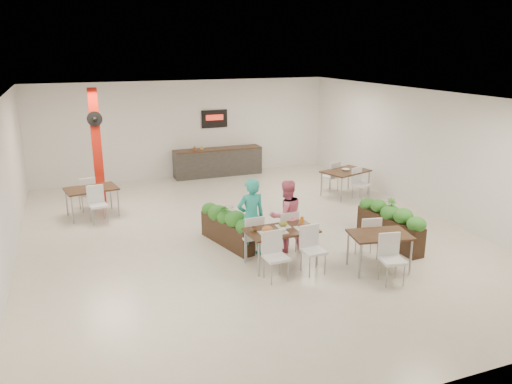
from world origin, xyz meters
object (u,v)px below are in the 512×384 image
service_counter (218,161)px  planter_left (227,224)px  side_table_a (92,192)px  side_table_c (380,240)px  red_column (97,146)px  diner_man (251,218)px  planter_right (390,222)px  main_table (281,235)px  side_table_b (346,174)px  diner_woman (286,216)px

service_counter → planter_left: bearing=-105.2°
side_table_a → side_table_c: (5.03, -5.45, -0.01)m
red_column → side_table_c: bearing=-53.9°
diner_man → planter_right: size_ratio=0.83×
planter_right → side_table_a: bearing=143.9°
service_counter → side_table_a: (-4.29, -2.92, 0.14)m
red_column → main_table: 6.45m
planter_left → side_table_b: bearing=28.6°
side_table_c → service_counter: bearing=105.9°
diner_man → side_table_b: size_ratio=1.01×
diner_woman → side_table_a: 5.39m
main_table → planter_left: (-0.69, 1.39, -0.14)m
service_counter → diner_man: service_counter is taller
side_table_b → side_table_c: size_ratio=1.00×
side_table_a → service_counter: bearing=24.6°
main_table → diner_woman: bearing=58.0°
planter_left → side_table_c: size_ratio=1.08×
service_counter → main_table: (-0.96, -7.46, 0.14)m
diner_man → diner_woman: bearing=177.7°
diner_woman → side_table_b: diner_woman is taller
diner_woman → service_counter: bearing=-96.9°
red_column → side_table_b: bearing=-14.6°
diner_man → planter_right: bearing=168.3°
service_counter → side_table_a: service_counter is taller
planter_right → side_table_c: planter_right is taller
side_table_b → diner_man: bearing=-161.1°
planter_right → side_table_a: 7.47m
red_column → planter_left: size_ratio=1.78×
side_table_b → planter_right: bearing=-124.6°
red_column → side_table_a: (-0.29, -1.06, -1.01)m
service_counter → diner_man: size_ratio=1.79×
service_counter → side_table_c: (0.75, -8.37, 0.13)m
planter_right → red_column: bearing=136.5°
service_counter → side_table_b: (2.82, -3.64, 0.15)m
red_column → main_table: size_ratio=1.92×
diner_woman → side_table_a: diner_woman is taller
planter_right → side_table_b: planter_right is taller
service_counter → side_table_b: 4.61m
red_column → side_table_b: red_column is taller
side_table_a → red_column: bearing=65.1°
red_column → planter_left: 4.96m
side_table_c → side_table_b: bearing=77.2°
main_table → planter_left: 1.56m
side_table_a → main_table: bearing=-63.4°
planter_left → side_table_a: (-2.64, 3.15, 0.13)m
red_column → side_table_c: size_ratio=1.92×
diner_man → diner_woman: diner_man is taller
red_column → diner_man: (2.65, -4.94, -0.80)m
main_table → side_table_a: (-3.33, 4.54, -0.00)m
diner_man → side_table_b: 5.24m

